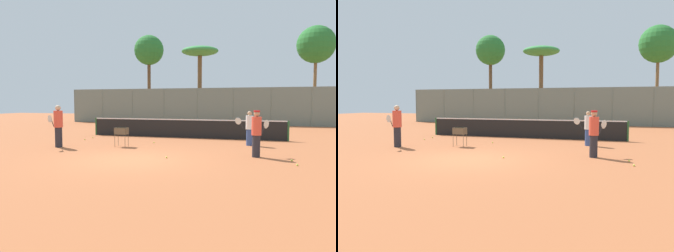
% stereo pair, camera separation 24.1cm
% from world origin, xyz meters
% --- Properties ---
extents(ground_plane, '(80.00, 80.00, 0.00)m').
position_xyz_m(ground_plane, '(0.00, 0.00, 0.00)').
color(ground_plane, '#B26038').
extents(tennis_net, '(11.36, 0.10, 1.07)m').
position_xyz_m(tennis_net, '(0.00, 7.45, 0.56)').
color(tennis_net, '#26592D').
rests_on(tennis_net, ground_plane).
extents(back_fence, '(29.03, 0.08, 3.31)m').
position_xyz_m(back_fence, '(-0.00, 18.77, 1.66)').
color(back_fence, slate).
rests_on(back_fence, ground_plane).
extents(tree_0, '(3.31, 3.31, 9.51)m').
position_xyz_m(tree_0, '(-8.35, 24.32, 7.74)').
color(tree_0, brown).
rests_on(tree_0, ground_plane).
extents(tree_1, '(3.91, 3.91, 7.94)m').
position_xyz_m(tree_1, '(-2.49, 24.12, 7.11)').
color(tree_1, brown).
rests_on(tree_1, ground_plane).
extents(tree_2, '(3.62, 3.62, 9.45)m').
position_xyz_m(tree_2, '(8.93, 24.49, 7.58)').
color(tree_2, brown).
rests_on(tree_2, ground_plane).
extents(player_white_outfit, '(0.66, 0.76, 1.74)m').
position_xyz_m(player_white_outfit, '(4.20, 1.85, 0.90)').
color(player_white_outfit, '#26262D').
rests_on(player_white_outfit, ground_plane).
extents(player_red_cap, '(0.89, 0.34, 1.62)m').
position_xyz_m(player_red_cap, '(3.76, 5.12, 0.84)').
color(player_red_cap, '#334C8C').
rests_on(player_red_cap, ground_plane).
extents(player_yellow_shirt, '(0.40, 0.96, 1.91)m').
position_xyz_m(player_yellow_shirt, '(-4.47, 2.00, 0.98)').
color(player_yellow_shirt, '#26262D').
rests_on(player_yellow_shirt, ground_plane).
extents(ball_cart, '(0.56, 0.41, 0.87)m').
position_xyz_m(ball_cart, '(-1.83, 3.02, 0.65)').
color(ball_cart, brown).
rests_on(ball_cart, ground_plane).
extents(tennis_ball_0, '(0.07, 0.07, 0.07)m').
position_xyz_m(tennis_ball_0, '(-4.82, 4.78, 0.03)').
color(tennis_ball_0, '#D1E54C').
rests_on(tennis_ball_0, ground_plane).
extents(tennis_ball_1, '(0.07, 0.07, 0.07)m').
position_xyz_m(tennis_ball_1, '(5.42, 1.31, 0.03)').
color(tennis_ball_1, '#D1E54C').
rests_on(tennis_ball_1, ground_plane).
extents(tennis_ball_2, '(0.07, 0.07, 0.07)m').
position_xyz_m(tennis_ball_2, '(-4.92, 5.80, 0.03)').
color(tennis_ball_2, '#D1E54C').
rests_on(tennis_ball_2, ground_plane).
extents(tennis_ball_3, '(0.07, 0.07, 0.07)m').
position_xyz_m(tennis_ball_3, '(1.08, 0.65, 0.03)').
color(tennis_ball_3, '#D1E54C').
rests_on(tennis_ball_3, ground_plane).
extents(tennis_ball_4, '(0.07, 0.07, 0.07)m').
position_xyz_m(tennis_ball_4, '(5.53, 0.49, 0.03)').
color(tennis_ball_4, '#D1E54C').
rests_on(tennis_ball_4, ground_plane).
extents(tennis_ball_5, '(0.07, 0.07, 0.07)m').
position_xyz_m(tennis_ball_5, '(-0.82, 4.63, 0.03)').
color(tennis_ball_5, '#D1E54C').
rests_on(tennis_ball_5, ground_plane).
extents(parked_car, '(4.20, 1.70, 1.60)m').
position_xyz_m(parked_car, '(-5.58, 22.96, 0.66)').
color(parked_car, '#B2B7BC').
rests_on(parked_car, ground_plane).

